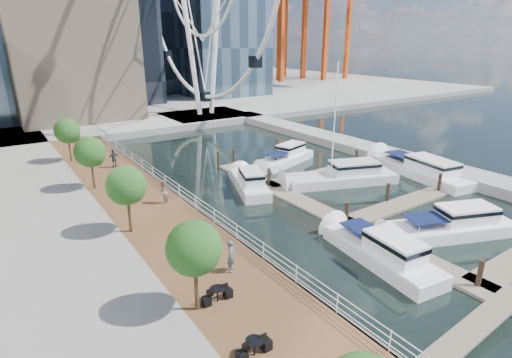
{
  "coord_description": "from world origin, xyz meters",
  "views": [
    {
      "loc": [
        -18.11,
        -10.85,
        13.21
      ],
      "look_at": [
        -1.59,
        13.39,
        3.0
      ],
      "focal_mm": 28.0,
      "sensor_mm": 36.0,
      "label": 1
    }
  ],
  "objects": [
    {
      "name": "land_far",
      "position": [
        0.0,
        102.0,
        0.5
      ],
      "size": [
        200.0,
        114.0,
        1.0
      ],
      "primitive_type": "cube",
      "color": "gray",
      "rests_on": "ground"
    },
    {
      "name": "yacht_foreground",
      "position": [
        7.85,
        2.58,
        0.0
      ],
      "size": [
        10.58,
        6.36,
        2.15
      ],
      "primitive_type": null,
      "rotation": [
        0.0,
        0.0,
        1.19
      ],
      "color": "white",
      "rests_on": "ground"
    },
    {
      "name": "pedestrian_near",
      "position": [
        -8.31,
        5.97,
        1.95
      ],
      "size": [
        0.8,
        0.82,
        1.9
      ],
      "primitive_type": "imported",
      "rotation": [
        0.0,
        0.0,
        0.83
      ],
      "color": "#525C6D",
      "rests_on": "boardwalk"
    },
    {
      "name": "floating_docks",
      "position": [
        7.97,
        9.98,
        0.49
      ],
      "size": [
        16.0,
        34.0,
        2.6
      ],
      "color": "#6D6051",
      "rests_on": "ground"
    },
    {
      "name": "moored_yachts",
      "position": [
        9.27,
        12.98,
        0.0
      ],
      "size": [
        22.25,
        33.61,
        11.5
      ],
      "color": "silver",
      "rests_on": "ground"
    },
    {
      "name": "pier",
      "position": [
        14.0,
        52.0,
        0.5
      ],
      "size": [
        14.0,
        12.0,
        1.0
      ],
      "primitive_type": "cube",
      "color": "gray",
      "rests_on": "ground"
    },
    {
      "name": "breakwater",
      "position": [
        20.0,
        20.0,
        0.5
      ],
      "size": [
        4.0,
        60.0,
        1.0
      ],
      "primitive_type": "cube",
      "color": "gray",
      "rests_on": "ground"
    },
    {
      "name": "railing",
      "position": [
        -6.1,
        15.0,
        1.52
      ],
      "size": [
        0.1,
        60.0,
        1.05
      ],
      "primitive_type": null,
      "color": "white",
      "rests_on": "boardwalk"
    },
    {
      "name": "street_trees",
      "position": [
        -11.4,
        14.0,
        4.29
      ],
      "size": [
        2.6,
        42.6,
        4.6
      ],
      "color": "#3F2B1C",
      "rests_on": "ground"
    },
    {
      "name": "ground",
      "position": [
        0.0,
        0.0,
        0.0
      ],
      "size": [
        520.0,
        520.0,
        0.0
      ],
      "primitive_type": "plane",
      "color": "black",
      "rests_on": "ground"
    },
    {
      "name": "boardwalk",
      "position": [
        -9.0,
        15.0,
        0.5
      ],
      "size": [
        6.0,
        60.0,
        1.0
      ],
      "primitive_type": "cube",
      "color": "brown",
      "rests_on": "ground"
    },
    {
      "name": "port_cranes",
      "position": [
        67.67,
        95.67,
        20.0
      ],
      "size": [
        40.0,
        52.0,
        38.0
      ],
      "color": "#D84C14",
      "rests_on": "ground"
    },
    {
      "name": "pedestrian_far",
      "position": [
        -8.17,
        29.28,
        1.93
      ],
      "size": [
        1.12,
        0.53,
        1.85
      ],
      "primitive_type": "imported",
      "rotation": [
        0.0,
        0.0,
        3.22
      ],
      "color": "#32353E",
      "rests_on": "boardwalk"
    },
    {
      "name": "pedestrian_mid",
      "position": [
        -7.71,
        17.43,
        1.95
      ],
      "size": [
        1.16,
        1.17,
        1.9
      ],
      "primitive_type": "imported",
      "rotation": [
        0.0,
        0.0,
        -2.33
      ],
      "color": "#87705D",
      "rests_on": "boardwalk"
    },
    {
      "name": "seawall",
      "position": [
        -6.0,
        15.0,
        0.5
      ],
      "size": [
        0.25,
        60.0,
        1.0
      ],
      "primitive_type": "cube",
      "color": "#595954",
      "rests_on": "ground"
    }
  ]
}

